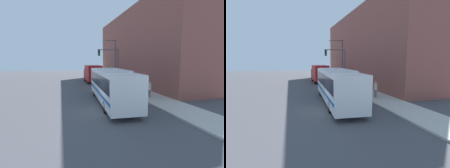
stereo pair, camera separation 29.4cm
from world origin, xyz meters
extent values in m
plane|color=#47474C|center=(0.00, 0.00, 0.00)|extent=(120.00, 120.00, 0.00)
cube|color=#B7B2A8|center=(6.10, 20.00, 0.07)|extent=(3.21, 70.00, 0.14)
cube|color=brown|center=(10.71, 17.12, 6.28)|extent=(6.00, 32.24, 12.57)
cube|color=white|center=(1.20, 2.60, 1.77)|extent=(3.22, 11.72, 2.73)
cube|color=black|center=(1.20, 2.60, 2.26)|extent=(3.21, 10.80, 1.13)
cube|color=#19599E|center=(1.20, 2.60, 1.17)|extent=(3.23, 11.26, 0.24)
cube|color=silver|center=(1.20, 2.60, 3.18)|extent=(2.69, 6.50, 0.16)
cylinder|color=black|center=(2.54, 6.11, 0.47)|extent=(0.34, 0.96, 0.95)
cylinder|color=black|center=(0.33, 6.25, 0.47)|extent=(0.34, 0.96, 0.95)
cylinder|color=black|center=(2.11, -0.65, 0.47)|extent=(0.34, 0.96, 0.95)
cylinder|color=black|center=(-0.10, -0.51, 0.47)|extent=(0.34, 0.96, 0.95)
cube|color=#B21919|center=(2.24, 17.94, 1.81)|extent=(2.42, 4.91, 2.73)
cube|color=#262628|center=(2.24, 21.35, 1.42)|extent=(2.30, 1.91, 1.93)
cylinder|color=black|center=(1.18, 21.01, 0.45)|extent=(0.25, 0.90, 0.90)
cylinder|color=black|center=(1.18, 17.02, 0.45)|extent=(0.25, 0.90, 0.90)
cylinder|color=#999999|center=(5.10, 3.67, 0.45)|extent=(0.25, 0.25, 0.61)
sphere|color=#999999|center=(5.10, 3.67, 0.83)|extent=(0.24, 0.24, 0.24)
cylinder|color=#999999|center=(5.10, 3.54, 0.48)|extent=(0.11, 0.15, 0.11)
cylinder|color=#47474C|center=(5.25, 12.70, 2.98)|extent=(0.16, 0.16, 5.68)
cylinder|color=#47474C|center=(3.65, 12.70, 5.67)|extent=(3.20, 0.11, 0.11)
cube|color=black|center=(2.25, 12.70, 5.22)|extent=(0.30, 0.24, 0.90)
sphere|color=#19D83F|center=(2.25, 12.56, 5.00)|extent=(0.18, 0.18, 0.18)
cylinder|color=#47474C|center=(5.10, 10.08, 0.67)|extent=(0.06, 0.06, 1.06)
cylinder|color=#4C4C51|center=(5.10, 10.08, 1.31)|extent=(0.14, 0.14, 0.22)
cylinder|color=#47474C|center=(5.35, 14.33, 3.75)|extent=(0.18, 0.18, 7.22)
cylinder|color=#47474C|center=(4.37, 14.33, 7.25)|extent=(1.96, 0.11, 0.11)
ellipsoid|color=gray|center=(3.39, 14.33, 7.17)|extent=(0.56, 0.28, 0.20)
cylinder|color=slate|center=(5.76, 3.34, 0.54)|extent=(0.28, 0.28, 0.80)
cylinder|color=beige|center=(5.76, 3.34, 1.27)|extent=(0.34, 0.34, 0.67)
sphere|color=tan|center=(5.76, 3.34, 1.72)|extent=(0.22, 0.22, 0.22)
cylinder|color=#47382D|center=(5.94, 13.22, 0.53)|extent=(0.28, 0.28, 0.78)
cylinder|color=#B22D33|center=(5.94, 13.22, 1.25)|extent=(0.34, 0.34, 0.65)
sphere|color=tan|center=(5.94, 13.22, 1.68)|extent=(0.21, 0.21, 0.21)
camera|label=1|loc=(-3.34, -13.34, 4.10)|focal=28.00mm
camera|label=2|loc=(-3.06, -13.42, 4.10)|focal=28.00mm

